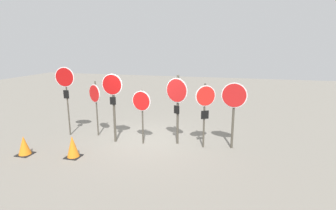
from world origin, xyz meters
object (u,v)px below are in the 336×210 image
at_px(stop_sign_4, 177,98).
at_px(stop_sign_0, 65,84).
at_px(stop_sign_5, 205,103).
at_px(traffic_cone_1, 24,146).
at_px(stop_sign_2, 113,95).
at_px(stop_sign_6, 234,102).
at_px(stop_sign_3, 142,104).
at_px(traffic_cone_0, 73,147).
at_px(stop_sign_1, 95,97).

bearing_deg(stop_sign_4, stop_sign_0, -157.46).
distance_m(stop_sign_5, traffic_cone_1, 6.01).
xyz_separation_m(stop_sign_2, stop_sign_6, (4.12, 0.44, -0.11)).
bearing_deg(stop_sign_3, traffic_cone_0, -127.09).
relative_size(stop_sign_0, stop_sign_5, 1.20).
height_order(stop_sign_2, traffic_cone_0, stop_sign_2).
relative_size(stop_sign_3, stop_sign_6, 0.86).
height_order(stop_sign_0, stop_sign_4, stop_sign_0).
bearing_deg(traffic_cone_1, stop_sign_6, 18.95).
height_order(stop_sign_0, stop_sign_3, stop_sign_0).
distance_m(stop_sign_4, traffic_cone_0, 3.73).
bearing_deg(stop_sign_1, stop_sign_3, 17.90).
height_order(stop_sign_2, stop_sign_3, stop_sign_2).
relative_size(stop_sign_6, traffic_cone_0, 3.26).
xyz_separation_m(stop_sign_0, stop_sign_2, (2.04, -0.22, -0.30)).
xyz_separation_m(stop_sign_3, stop_sign_4, (1.19, 0.30, 0.24)).
xyz_separation_m(stop_sign_1, stop_sign_4, (3.19, -0.07, 0.15)).
distance_m(stop_sign_2, stop_sign_4, 2.25).
bearing_deg(traffic_cone_1, stop_sign_5, 20.25).
bearing_deg(traffic_cone_1, stop_sign_4, 25.35).
height_order(stop_sign_3, traffic_cone_0, stop_sign_3).
bearing_deg(traffic_cone_1, stop_sign_3, 28.91).
bearing_deg(stop_sign_6, stop_sign_5, -164.19).
xyz_separation_m(stop_sign_3, stop_sign_5, (2.17, 0.19, 0.14)).
bearing_deg(stop_sign_5, stop_sign_3, 154.91).
height_order(stop_sign_0, stop_sign_1, stop_sign_0).
bearing_deg(traffic_cone_1, stop_sign_0, 82.27).
relative_size(stop_sign_2, stop_sign_4, 1.01).
relative_size(stop_sign_0, stop_sign_6, 1.17).
bearing_deg(stop_sign_2, stop_sign_0, 171.87).
bearing_deg(stop_sign_6, stop_sign_0, -172.91).
height_order(stop_sign_6, traffic_cone_1, stop_sign_6).
distance_m(stop_sign_0, traffic_cone_1, 2.64).
xyz_separation_m(stop_sign_2, traffic_cone_0, (-0.69, -1.54, -1.38)).
bearing_deg(traffic_cone_0, stop_sign_2, 65.93).
bearing_deg(stop_sign_5, stop_sign_2, 154.72).
relative_size(stop_sign_1, stop_sign_5, 0.96).
relative_size(stop_sign_6, traffic_cone_1, 3.64).
bearing_deg(stop_sign_3, stop_sign_6, 16.28).
height_order(stop_sign_1, stop_sign_3, stop_sign_1).
xyz_separation_m(stop_sign_4, stop_sign_5, (0.98, -0.11, -0.10)).
xyz_separation_m(stop_sign_5, traffic_cone_1, (-5.51, -2.03, -1.28)).
relative_size(stop_sign_2, stop_sign_5, 1.12).
bearing_deg(stop_sign_3, traffic_cone_1, -141.49).
distance_m(stop_sign_4, stop_sign_6, 1.90).
bearing_deg(traffic_cone_0, stop_sign_6, 22.41).
bearing_deg(traffic_cone_0, stop_sign_1, 98.03).
xyz_separation_m(stop_sign_3, traffic_cone_1, (-3.34, -1.85, -1.13)).
bearing_deg(traffic_cone_0, stop_sign_0, 127.46).
xyz_separation_m(stop_sign_0, stop_sign_4, (4.26, 0.16, -0.34)).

